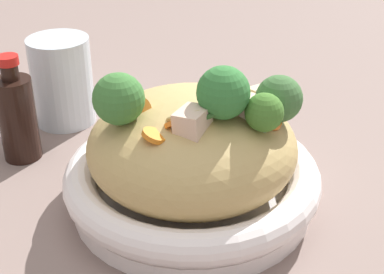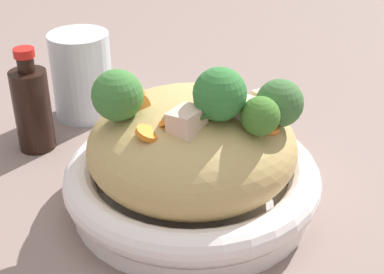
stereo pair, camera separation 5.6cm
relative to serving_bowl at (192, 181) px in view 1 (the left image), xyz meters
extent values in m
plane|color=gray|center=(0.00, 0.00, -0.03)|extent=(3.00, 3.00, 0.00)
cylinder|color=white|center=(0.00, 0.00, -0.02)|extent=(0.25, 0.25, 0.02)
torus|color=white|center=(0.00, 0.00, 0.01)|extent=(0.27, 0.27, 0.03)
ellipsoid|color=tan|center=(0.00, 0.00, 0.04)|extent=(0.21, 0.21, 0.10)
torus|color=tan|center=(0.03, -0.02, 0.08)|extent=(0.06, 0.06, 0.01)
torus|color=tan|center=(-0.02, 0.01, 0.09)|extent=(0.05, 0.05, 0.03)
cone|color=#94B76A|center=(-0.04, -0.01, 0.09)|extent=(0.03, 0.03, 0.02)
sphere|color=#337737|center=(-0.04, -0.01, 0.11)|extent=(0.06, 0.06, 0.05)
cone|color=#98AE6C|center=(-0.06, -0.04, 0.08)|extent=(0.02, 0.02, 0.02)
sphere|color=#41742A|center=(-0.06, -0.04, 0.10)|extent=(0.05, 0.05, 0.04)
cone|color=#99B875|center=(0.01, 0.07, 0.08)|extent=(0.02, 0.03, 0.02)
sphere|color=#3D7736|center=(0.01, 0.07, 0.11)|extent=(0.06, 0.06, 0.05)
cone|color=#95B069|center=(-0.04, -0.07, 0.07)|extent=(0.03, 0.03, 0.02)
sphere|color=#3F6C39|center=(-0.04, -0.07, 0.10)|extent=(0.06, 0.06, 0.05)
cylinder|color=orange|center=(-0.03, 0.06, 0.09)|extent=(0.03, 0.03, 0.01)
cylinder|color=orange|center=(-0.03, 0.03, 0.09)|extent=(0.02, 0.02, 0.02)
cylinder|color=orange|center=(0.05, 0.04, 0.08)|extent=(0.03, 0.03, 0.02)
cylinder|color=orange|center=(0.01, 0.05, 0.09)|extent=(0.03, 0.03, 0.02)
cylinder|color=orange|center=(-0.05, -0.06, 0.08)|extent=(0.03, 0.03, 0.01)
cylinder|color=beige|center=(-0.03, 0.00, 0.09)|extent=(0.04, 0.04, 0.02)
torus|color=#2A5422|center=(-0.03, 0.00, 0.09)|extent=(0.05, 0.05, 0.02)
cylinder|color=beige|center=(-0.03, -0.04, 0.09)|extent=(0.03, 0.03, 0.02)
torus|color=#265B2C|center=(-0.03, -0.04, 0.09)|extent=(0.03, 0.04, 0.03)
cube|color=beige|center=(0.00, -0.08, 0.08)|extent=(0.03, 0.03, 0.02)
cube|color=beige|center=(-0.04, 0.02, 0.09)|extent=(0.04, 0.04, 0.02)
cube|color=beige|center=(-0.01, -0.03, 0.10)|extent=(0.03, 0.03, 0.02)
cube|color=beige|center=(-0.03, -0.04, 0.09)|extent=(0.04, 0.04, 0.02)
cylinder|color=black|center=(0.18, 0.13, 0.02)|extent=(0.04, 0.04, 0.10)
cylinder|color=black|center=(0.18, 0.13, 0.08)|extent=(0.02, 0.02, 0.02)
cylinder|color=red|center=(0.18, 0.13, 0.10)|extent=(0.02, 0.02, 0.01)
cylinder|color=silver|center=(0.25, 0.06, 0.03)|extent=(0.08, 0.08, 0.12)
camera|label=1|loc=(-0.43, 0.24, 0.33)|focal=52.85mm
camera|label=2|loc=(-0.45, 0.19, 0.33)|focal=52.85mm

